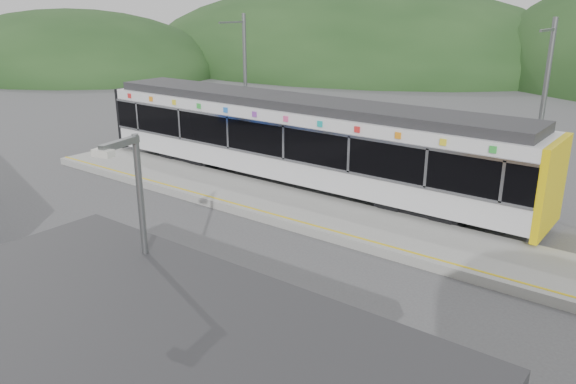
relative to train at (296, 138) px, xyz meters
The scene contains 8 objects.
ground 6.62m from the train, 72.42° to the right, with size 120.00×120.00×0.00m, color #4C4C4F.
hills 8.38m from the train, ahead, with size 146.00×149.00×26.00m.
platform 3.82m from the train, 54.85° to the right, with size 26.00×3.20×0.30m, color #9E9E99.
yellow_line 4.76m from the train, 64.58° to the right, with size 26.00×0.10×0.01m, color yellow.
train is the anchor object (origin of this frame).
catenary_mast_west 5.92m from the train, 153.32° to the left, with size 0.18×1.80×7.00m.
catenary_mast_east 9.40m from the train, 16.07° to the left, with size 0.18×1.80×7.00m.
lamp_post 14.00m from the train, 65.39° to the right, with size 0.38×0.97×5.26m.
Camera 1 is at (11.80, -12.54, 7.39)m, focal length 35.00 mm.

